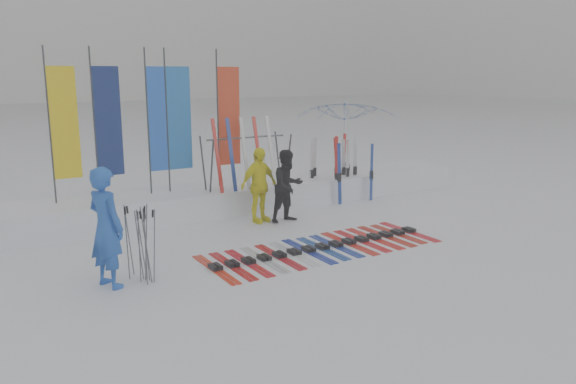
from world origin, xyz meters
TOP-DOWN VIEW (x-y plane):
  - ground at (0.00, 0.00)m, footprint 120.00×120.00m
  - snow_bank at (0.00, 4.60)m, footprint 14.00×1.60m
  - person_blue at (-3.40, 1.03)m, footprint 0.68×0.81m
  - person_black at (1.00, 2.92)m, footprint 0.85×0.70m
  - person_yellow at (0.42, 3.21)m, footprint 1.04×0.61m
  - tent_canopy at (4.09, 4.88)m, footprint 3.19×3.24m
  - ski_row at (0.51, 0.86)m, footprint 4.57×1.69m
  - pole_cluster at (-2.89, 0.99)m, footprint 0.34×0.69m
  - feather_flags at (-1.48, 4.70)m, footprint 4.26×0.13m
  - ski_rack at (0.64, 4.20)m, footprint 2.04×0.80m
  - upright_skis at (3.39, 4.19)m, footprint 1.59×1.19m

SIDE VIEW (x-z plane):
  - ground at x=0.00m, z-range 0.00..0.00m
  - ski_row at x=0.51m, z-range 0.00..0.07m
  - snow_bank at x=0.00m, z-range 0.00..0.60m
  - pole_cluster at x=-2.89m, z-range -0.02..1.21m
  - upright_skis at x=3.39m, z-range -0.06..1.63m
  - person_black at x=1.00m, z-range 0.00..1.62m
  - person_yellow at x=0.42m, z-range 0.00..1.67m
  - person_blue at x=-3.40m, z-range 0.00..1.89m
  - tent_canopy at x=4.09m, z-range 0.00..2.58m
  - ski_rack at x=0.64m, z-range 0.77..2.00m
  - feather_flags at x=-1.48m, z-range 0.64..3.84m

